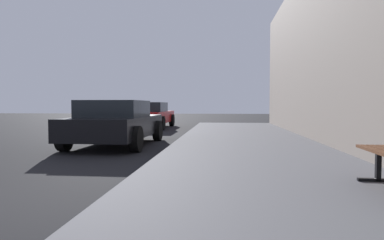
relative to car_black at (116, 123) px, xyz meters
The scene contains 2 objects.
car_black is the anchor object (origin of this frame).
car_red 7.00m from the car_black, 95.24° to the left, with size 2.01×4.46×1.27m.
Camera 1 is at (3.31, -2.37, 1.15)m, focal length 30.69 mm.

